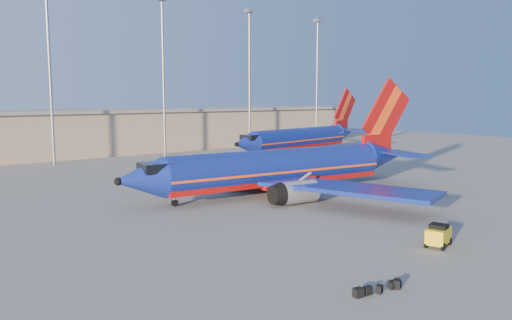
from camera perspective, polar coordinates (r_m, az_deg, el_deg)
The scene contains 7 objects.
ground at distance 48.01m, azimuth 0.58°, elevation -5.74°, with size 220.00×220.00×0.00m, color slate.
terminal_building at distance 102.34m, azimuth -16.09°, elevation 3.26°, with size 122.00×16.00×8.50m.
light_mast_row at distance 89.41m, azimuth -16.32°, elevation 11.23°, with size 101.60×1.60×28.65m.
aircraft_main at distance 56.03m, azimuth 3.17°, elevation -0.97°, with size 38.84×37.16×13.18m.
aircraft_second at distance 97.83m, azimuth 5.26°, elevation 2.54°, with size 37.77×14.61×12.84m.
baggage_tug at distance 38.72m, azimuth 20.13°, elevation -8.03°, with size 2.55×1.91×1.64m.
luggage_pile at distance 29.41m, azimuth 14.24°, elevation -13.92°, with size 3.38×1.12×0.51m.
Camera 1 is at (-29.88, -36.03, 10.67)m, focal length 35.00 mm.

